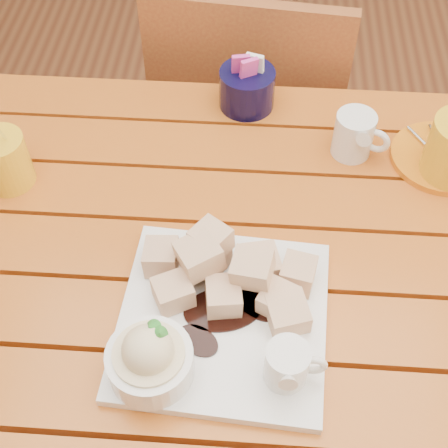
# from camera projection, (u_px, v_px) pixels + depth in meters

# --- Properties ---
(ground) EXTENTS (5.00, 5.00, 0.00)m
(ground) POSITION_uv_depth(u_px,v_px,m) (226.00, 434.00, 1.52)
(ground) COLOR brown
(ground) RESTS_ON ground
(table) EXTENTS (1.20, 0.79, 0.75)m
(table) POSITION_uv_depth(u_px,v_px,m) (227.00, 292.00, 1.02)
(table) COLOR #A34815
(table) RESTS_ON ground
(dessert_plate) EXTENTS (0.30, 0.30, 0.11)m
(dessert_plate) POSITION_uv_depth(u_px,v_px,m) (210.00, 318.00, 0.83)
(dessert_plate) COLOR white
(dessert_plate) RESTS_ON table
(coffee_mug_left) EXTENTS (0.12, 0.08, 0.14)m
(coffee_mug_left) POSITION_uv_depth(u_px,v_px,m) (2.00, 160.00, 0.99)
(coffee_mug_left) COLOR gold
(coffee_mug_left) RESTS_ON table
(cream_pitcher) EXTENTS (0.10, 0.08, 0.08)m
(cream_pitcher) POSITION_uv_depth(u_px,v_px,m) (355.00, 134.00, 1.04)
(cream_pitcher) COLOR white
(cream_pitcher) RESTS_ON table
(sugar_caddy) EXTENTS (0.10, 0.10, 0.11)m
(sugar_caddy) POSITION_uv_depth(u_px,v_px,m) (247.00, 88.00, 1.12)
(sugar_caddy) COLOR black
(sugar_caddy) RESTS_ON table
(orange_saucer) EXTENTS (0.17, 0.17, 0.02)m
(orange_saucer) POSITION_uv_depth(u_px,v_px,m) (442.00, 158.00, 1.05)
(orange_saucer) COLOR orange
(orange_saucer) RESTS_ON table
(chair_far) EXTENTS (0.45, 0.45, 0.87)m
(chair_far) POSITION_uv_depth(u_px,v_px,m) (249.00, 122.00, 1.50)
(chair_far) COLOR brown
(chair_far) RESTS_ON ground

